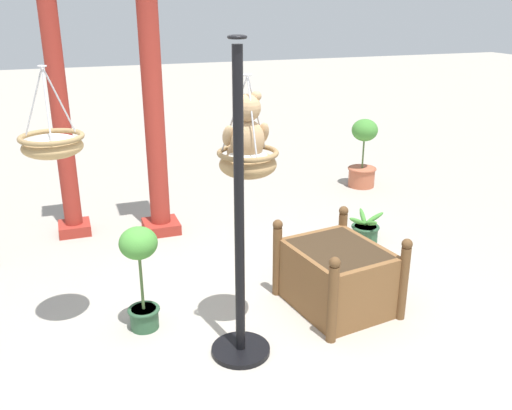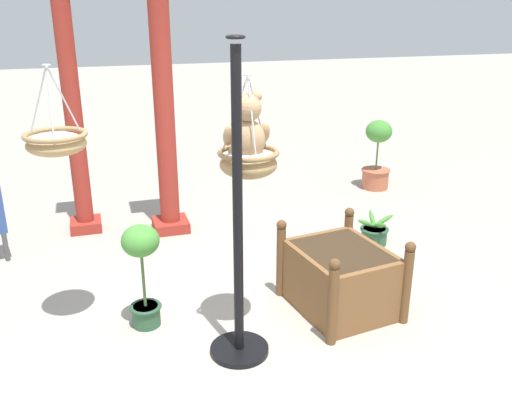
{
  "view_description": "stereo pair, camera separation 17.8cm",
  "coord_description": "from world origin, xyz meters",
  "px_view_note": "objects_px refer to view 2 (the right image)",
  "views": [
    {
      "loc": [
        -1.27,
        -3.43,
        2.48
      ],
      "look_at": [
        -0.02,
        0.06,
        1.1
      ],
      "focal_mm": 38.67,
      "sensor_mm": 36.0,
      "label": 1
    },
    {
      "loc": [
        -1.1,
        -3.49,
        2.48
      ],
      "look_at": [
        -0.02,
        0.06,
        1.1
      ],
      "focal_mm": 38.67,
      "sensor_mm": 36.0,
      "label": 2
    }
  ],
  "objects_px": {
    "display_pole_central": "(238,269)",
    "potted_plant_fern_front": "(142,267)",
    "hanging_basket_with_teddy": "(248,162)",
    "wooden_planter_box": "(341,277)",
    "teddy_bear": "(247,131)",
    "potted_plant_bushy_green": "(377,156)",
    "potted_plant_trailing_ivy": "(374,233)",
    "greenhouse_pillar_right": "(164,99)",
    "hanging_basket_left_high": "(56,142)",
    "greenhouse_pillar_left": "(72,103)"
  },
  "relations": [
    {
      "from": "display_pole_central",
      "to": "greenhouse_pillar_right",
      "type": "height_order",
      "value": "greenhouse_pillar_right"
    },
    {
      "from": "hanging_basket_left_high",
      "to": "wooden_planter_box",
      "type": "distance_m",
      "value": 2.49
    },
    {
      "from": "greenhouse_pillar_left",
      "to": "potted_plant_fern_front",
      "type": "bearing_deg",
      "value": -78.73
    },
    {
      "from": "potted_plant_bushy_green",
      "to": "potted_plant_trailing_ivy",
      "type": "xyz_separation_m",
      "value": [
        -0.93,
        -1.7,
        -0.34
      ]
    },
    {
      "from": "greenhouse_pillar_right",
      "to": "wooden_planter_box",
      "type": "xyz_separation_m",
      "value": [
        1.12,
        -2.14,
        -1.21
      ]
    },
    {
      "from": "display_pole_central",
      "to": "greenhouse_pillar_right",
      "type": "relative_size",
      "value": 0.74
    },
    {
      "from": "potted_plant_bushy_green",
      "to": "potted_plant_trailing_ivy",
      "type": "distance_m",
      "value": 1.97
    },
    {
      "from": "greenhouse_pillar_left",
      "to": "potted_plant_bushy_green",
      "type": "distance_m",
      "value": 4.06
    },
    {
      "from": "hanging_basket_with_teddy",
      "to": "greenhouse_pillar_right",
      "type": "distance_m",
      "value": 2.28
    },
    {
      "from": "greenhouse_pillar_right",
      "to": "potted_plant_bushy_green",
      "type": "distance_m",
      "value": 3.23
    },
    {
      "from": "hanging_basket_with_teddy",
      "to": "wooden_planter_box",
      "type": "xyz_separation_m",
      "value": [
        0.84,
        0.12,
        -1.11
      ]
    },
    {
      "from": "teddy_bear",
      "to": "greenhouse_pillar_right",
      "type": "relative_size",
      "value": 0.16
    },
    {
      "from": "greenhouse_pillar_right",
      "to": "wooden_planter_box",
      "type": "bearing_deg",
      "value": -62.37
    },
    {
      "from": "wooden_planter_box",
      "to": "potted_plant_trailing_ivy",
      "type": "distance_m",
      "value": 1.46
    },
    {
      "from": "potted_plant_fern_front",
      "to": "potted_plant_trailing_ivy",
      "type": "height_order",
      "value": "potted_plant_fern_front"
    },
    {
      "from": "teddy_bear",
      "to": "potted_plant_fern_front",
      "type": "distance_m",
      "value": 1.38
    },
    {
      "from": "teddy_bear",
      "to": "potted_plant_trailing_ivy",
      "type": "xyz_separation_m",
      "value": [
        1.77,
        1.2,
        -1.49
      ]
    },
    {
      "from": "teddy_bear",
      "to": "potted_plant_bushy_green",
      "type": "distance_m",
      "value": 4.13
    },
    {
      "from": "display_pole_central",
      "to": "hanging_basket_left_high",
      "type": "xyz_separation_m",
      "value": [
        -1.15,
        0.69,
        0.84
      ]
    },
    {
      "from": "teddy_bear",
      "to": "hanging_basket_left_high",
      "type": "bearing_deg",
      "value": 162.32
    },
    {
      "from": "potted_plant_trailing_ivy",
      "to": "teddy_bear",
      "type": "bearing_deg",
      "value": -145.78
    },
    {
      "from": "hanging_basket_left_high",
      "to": "hanging_basket_with_teddy",
      "type": "bearing_deg",
      "value": -18.62
    },
    {
      "from": "greenhouse_pillar_left",
      "to": "potted_plant_fern_front",
      "type": "relative_size",
      "value": 3.45
    },
    {
      "from": "display_pole_central",
      "to": "potted_plant_fern_front",
      "type": "height_order",
      "value": "display_pole_central"
    },
    {
      "from": "hanging_basket_left_high",
      "to": "display_pole_central",
      "type": "bearing_deg",
      "value": -30.92
    },
    {
      "from": "display_pole_central",
      "to": "greenhouse_pillar_right",
      "type": "bearing_deg",
      "value": 92.98
    },
    {
      "from": "teddy_bear",
      "to": "hanging_basket_left_high",
      "type": "distance_m",
      "value": 1.36
    },
    {
      "from": "teddy_bear",
      "to": "wooden_planter_box",
      "type": "bearing_deg",
      "value": 6.49
    },
    {
      "from": "hanging_basket_with_teddy",
      "to": "wooden_planter_box",
      "type": "distance_m",
      "value": 1.4
    },
    {
      "from": "display_pole_central",
      "to": "hanging_basket_with_teddy",
      "type": "height_order",
      "value": "display_pole_central"
    },
    {
      "from": "wooden_planter_box",
      "to": "potted_plant_trailing_ivy",
      "type": "height_order",
      "value": "wooden_planter_box"
    },
    {
      "from": "teddy_bear",
      "to": "potted_plant_fern_front",
      "type": "bearing_deg",
      "value": 158.47
    },
    {
      "from": "potted_plant_fern_front",
      "to": "potted_plant_trailing_ivy",
      "type": "bearing_deg",
      "value": 19.44
    },
    {
      "from": "greenhouse_pillar_right",
      "to": "potted_plant_fern_front",
      "type": "distance_m",
      "value": 2.22
    },
    {
      "from": "teddy_bear",
      "to": "greenhouse_pillar_left",
      "type": "bearing_deg",
      "value": 115.77
    },
    {
      "from": "greenhouse_pillar_right",
      "to": "potted_plant_trailing_ivy",
      "type": "bearing_deg",
      "value": -26.73
    },
    {
      "from": "greenhouse_pillar_left",
      "to": "wooden_planter_box",
      "type": "bearing_deg",
      "value": -49.69
    },
    {
      "from": "greenhouse_pillar_right",
      "to": "display_pole_central",
      "type": "bearing_deg",
      "value": -87.02
    },
    {
      "from": "hanging_basket_left_high",
      "to": "greenhouse_pillar_right",
      "type": "distance_m",
      "value": 2.09
    },
    {
      "from": "hanging_basket_left_high",
      "to": "potted_plant_bushy_green",
      "type": "distance_m",
      "value": 4.83
    },
    {
      "from": "hanging_basket_with_teddy",
      "to": "potted_plant_bushy_green",
      "type": "relative_size",
      "value": 0.76
    },
    {
      "from": "wooden_planter_box",
      "to": "potted_plant_bushy_green",
      "type": "relative_size",
      "value": 1.05
    },
    {
      "from": "hanging_basket_left_high",
      "to": "potted_plant_fern_front",
      "type": "height_order",
      "value": "hanging_basket_left_high"
    },
    {
      "from": "greenhouse_pillar_right",
      "to": "hanging_basket_left_high",
      "type": "bearing_deg",
      "value": -119.15
    },
    {
      "from": "hanging_basket_left_high",
      "to": "greenhouse_pillar_left",
      "type": "relative_size",
      "value": 0.21
    },
    {
      "from": "teddy_bear",
      "to": "greenhouse_pillar_left",
      "type": "distance_m",
      "value": 2.8
    },
    {
      "from": "greenhouse_pillar_left",
      "to": "greenhouse_pillar_right",
      "type": "xyz_separation_m",
      "value": [
        0.93,
        -0.28,
        0.04
      ]
    },
    {
      "from": "potted_plant_bushy_green",
      "to": "display_pole_central",
      "type": "bearing_deg",
      "value": -131.89
    },
    {
      "from": "greenhouse_pillar_left",
      "to": "hanging_basket_left_high",
      "type": "bearing_deg",
      "value": -92.22
    },
    {
      "from": "display_pole_central",
      "to": "hanging_basket_with_teddy",
      "type": "bearing_deg",
      "value": 59.04
    }
  ]
}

